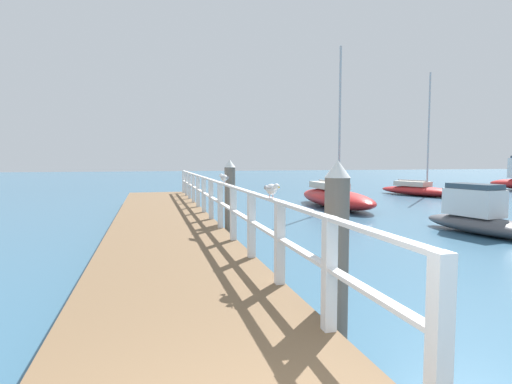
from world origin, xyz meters
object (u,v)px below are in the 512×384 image
object	(u,v)px
dock_piling_near	(336,256)
boat_3	(481,217)
dock_piling_far	(230,201)
boat_4	(421,190)
seagull_foreground	(272,189)
boat_1	(335,197)
seagull_background	(224,177)

from	to	relation	value
dock_piling_near	boat_3	size ratio (longest dim) A/B	0.52
dock_piling_far	boat_4	xyz separation A→B (m)	(13.99, 11.39, -0.75)
dock_piling_near	boat_3	xyz separation A→B (m)	(7.48, 5.99, -0.62)
seagull_foreground	boat_1	world-z (taller)	boat_1
boat_3	boat_4	distance (m)	13.52
boat_1	boat_3	size ratio (longest dim) A/B	1.69
boat_1	boat_4	size ratio (longest dim) A/B	0.98
dock_piling_near	dock_piling_far	size ratio (longest dim) A/B	1.00
dock_piling_near	boat_3	distance (m)	9.60
seagull_background	boat_1	world-z (taller)	boat_1
dock_piling_far	seagull_background	world-z (taller)	dock_piling_far
dock_piling_far	boat_3	distance (m)	7.52
dock_piling_near	seagull_foreground	xyz separation A→B (m)	(-0.38, 1.31, 0.68)
seagull_background	seagull_foreground	bearing A→B (deg)	-101.21
boat_3	boat_1	bearing A→B (deg)	89.53
dock_piling_near	boat_3	bearing A→B (deg)	38.68
dock_piling_near	seagull_foreground	size ratio (longest dim) A/B	4.59
seagull_background	boat_3	xyz separation A→B (m)	(7.86, 0.82, -1.30)
dock_piling_near	seagull_background	size ratio (longest dim) A/B	4.61
dock_piling_far	boat_4	world-z (taller)	boat_4
seagull_background	boat_1	bearing A→B (deg)	40.10
boat_4	dock_piling_far	bearing A→B (deg)	19.97
dock_piling_near	dock_piling_far	world-z (taller)	same
seagull_foreground	boat_3	bearing A→B (deg)	-154.87
dock_piling_near	boat_4	size ratio (longest dim) A/B	0.30
boat_4	seagull_foreground	bearing A→B (deg)	29.82
dock_piling_near	boat_1	distance (m)	14.89
seagull_foreground	boat_1	bearing A→B (deg)	-124.26
dock_piling_near	seagull_background	xyz separation A→B (m)	(-0.38, 5.17, 0.68)
dock_piling_near	dock_piling_far	xyz separation A→B (m)	(0.00, 6.45, 0.00)
seagull_foreground	seagull_background	world-z (taller)	same
dock_piling_far	boat_1	world-z (taller)	boat_1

